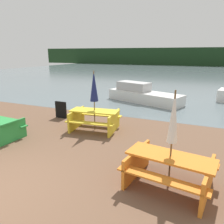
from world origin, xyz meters
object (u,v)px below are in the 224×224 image
boat (142,95)px  picnic_table_orange (170,167)px  signboard (61,110)px  umbrella_white (173,118)px  picnic_table_yellow (95,118)px  umbrella_navy (94,86)px

boat → picnic_table_orange: bearing=-50.8°
signboard → umbrella_white: bearing=-32.1°
picnic_table_orange → umbrella_white: size_ratio=0.94×
picnic_table_orange → umbrella_white: umbrella_white is taller
umbrella_white → signboard: (-5.36, 3.37, -1.20)m
picnic_table_yellow → signboard: bearing=160.1°
picnic_table_orange → boat: boat is taller
picnic_table_orange → boat: 8.66m
picnic_table_orange → signboard: (-5.36, 3.37, -0.08)m
umbrella_white → boat: (-2.96, 8.13, -1.15)m
boat → signboard: (-2.40, -4.77, -0.05)m
picnic_table_orange → signboard: signboard is taller
umbrella_white → boat: size_ratio=0.45×
boat → picnic_table_yellow: bearing=-73.6°
picnic_table_orange → umbrella_navy: 4.31m
picnic_table_orange → picnic_table_yellow: bearing=141.2°
umbrella_navy → signboard: bearing=160.1°
umbrella_white → umbrella_navy: (-3.23, 2.59, 0.09)m
picnic_table_yellow → umbrella_navy: umbrella_navy is taller
picnic_table_orange → umbrella_white: 1.12m
umbrella_navy → signboard: 2.61m
picnic_table_yellow → umbrella_white: 4.29m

